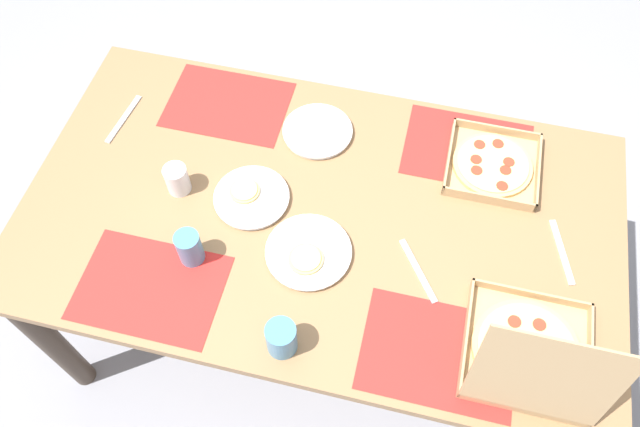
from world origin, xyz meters
The scene contains 17 objects.
ground_plane centered at (0.00, 0.00, 0.00)m, with size 6.00×6.00×0.00m, color gray.
dining_table centered at (0.00, 0.00, 0.62)m, with size 1.61×0.92×0.72m.
placemat_near_left centered at (-0.36, -0.31, 0.72)m, with size 0.36×0.26×0.00m, color red.
placemat_near_right centered at (0.36, -0.31, 0.72)m, with size 0.36×0.26×0.00m, color red.
placemat_far_left centered at (-0.36, 0.31, 0.72)m, with size 0.36×0.26×0.00m, color red.
placemat_far_right centered at (0.36, 0.31, 0.72)m, with size 0.36×0.26×0.00m, color red.
pizza_box_center centered at (-0.43, -0.26, 0.73)m, with size 0.25×0.25×0.04m.
pizza_box_edge_far centered at (-0.56, 0.29, 0.77)m, with size 0.29×0.29×0.32m.
plate_near_right centered at (0.07, -0.27, 0.73)m, with size 0.20×0.20×0.02m.
plate_far_right centered at (0.19, 0.00, 0.73)m, with size 0.21×0.21×0.03m.
plate_middle centered at (0.00, 0.13, 0.73)m, with size 0.22×0.22×0.03m.
cup_clear_left centered at (0.39, 0.01, 0.77)m, with size 0.06×0.06×0.09m, color silver.
cup_clear_right centered at (0.29, 0.21, 0.77)m, with size 0.06×0.06×0.10m, color teal.
cup_dark centered at (0.00, 0.38, 0.77)m, with size 0.07×0.07×0.10m, color teal.
fork_by_near_right centered at (-0.28, 0.11, 0.72)m, with size 0.19×0.02×0.01m, color #B7B7BC.
fork_by_near_left centered at (0.64, -0.18, 0.72)m, with size 0.19×0.02×0.01m, color #B7B7BC.
fork_by_far_right centered at (-0.64, -0.03, 0.72)m, with size 0.19×0.02×0.01m, color #B7B7BC.
Camera 1 is at (-0.21, 0.86, 2.14)m, focal length 34.96 mm.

